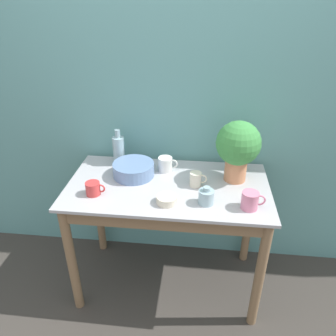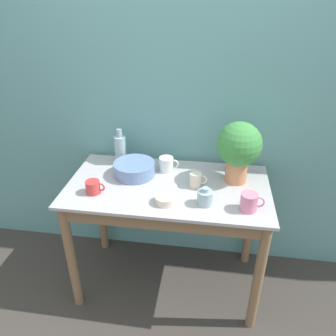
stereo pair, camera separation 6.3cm
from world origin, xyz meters
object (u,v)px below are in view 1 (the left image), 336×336
Objects in this scene: bottle_short at (206,197)px; mug_white at (166,164)px; potted_plant at (238,146)px; bowl_small_cream at (167,199)px; mug_cream at (196,179)px; bowl_wash_large at (134,169)px; mug_red at (93,188)px; bottle_tall at (119,150)px; mug_pink at (250,200)px.

bottle_short reaches higher than mug_white.
potted_plant reaches higher than mug_white.
potted_plant is 0.39m from bottle_short.
mug_cream is at bearing 51.88° from bowl_small_cream.
bowl_wash_large is 2.04× the size of mug_white.
mug_red is (-0.85, -0.27, -0.20)m from potted_plant.
bottle_tall is at bearing 169.42° from mug_white.
bottle_tall reaches higher than mug_pink.
bowl_wash_large is at bearing 168.69° from mug_cream.
bottle_tall is (-0.13, 0.15, 0.06)m from bowl_wash_large.
mug_cream is at bearing -39.21° from mug_white.
bowl_small_cream is (-0.40, -0.31, -0.21)m from potted_plant.
mug_pink is (0.72, -0.29, 0.01)m from bowl_wash_large.
mug_pink is 1.24× the size of mug_cream.
bottle_tall is 0.59m from mug_cream.
mug_white reaches higher than mug_red.
bottle_short is 0.90× the size of bowl_small_cream.
mug_red is at bearing -99.00° from bottle_tall.
bottle_tall is 0.58m from bowl_small_cream.
mug_pink is at bearing -0.13° from bowl_small_cream.
mug_pink reaches higher than mug_red.
mug_red is 0.98× the size of bowl_small_cream.
bowl_wash_large is 0.38m from bowl_small_cream.
bowl_wash_large is 2.46× the size of bottle_short.
bottle_short is at bearing -70.59° from mug_cream.
bottle_tall is 0.41m from mug_red.
potted_plant reaches higher than mug_cream.
bowl_wash_large is 2.22× the size of bowl_small_cream.
bowl_small_cream is (0.44, -0.04, -0.02)m from mug_red.
bottle_tall is at bearing 81.00° from mug_red.
potted_plant is at bearing 23.02° from mug_cream.
bottle_tall is 1.92× the size of mug_pink.
bottle_short is 0.23m from bowl_small_cream.
mug_white is 1.22× the size of mug_cream.
bowl_wash_large is 2.01× the size of mug_pink.
bottle_tall reaches higher than mug_red.
mug_white is (-0.52, 0.37, -0.00)m from mug_pink.
mug_white is (0.33, -0.06, -0.06)m from bottle_tall.
mug_white is at bearing 171.72° from potted_plant.
bottle_tall reaches higher than mug_cream.
mug_pink reaches higher than mug_cream.
potted_plant is 2.95× the size of mug_pink.
bottle_short is (-0.18, -0.29, -0.19)m from potted_plant.
mug_pink is 1.13× the size of mug_red.
mug_cream is 0.89× the size of bowl_small_cream.
bowl_small_cream is (0.05, -0.37, -0.03)m from mug_white.
potted_plant is 0.36m from mug_pink.
mug_pink reaches higher than bowl_small_cream.
mug_pink is at bearing -35.89° from mug_white.
potted_plant is 0.91m from mug_red.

